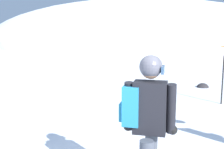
% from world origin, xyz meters
% --- Properties ---
extents(ridge_peak_main, '(36.49, 32.84, 10.41)m').
position_xyz_m(ridge_peak_main, '(5.22, 33.12, 0.00)').
color(ridge_peak_main, white).
rests_on(ridge_peak_main, ground).
extents(snowboarder_main, '(0.72, 1.78, 1.71)m').
position_xyz_m(snowboarder_main, '(0.45, 0.33, 0.92)').
color(snowboarder_main, orange).
rests_on(snowboarder_main, ground).
extents(piste_marker_near, '(0.20, 0.20, 1.76)m').
position_xyz_m(piste_marker_near, '(3.11, 4.50, 1.01)').
color(piste_marker_near, black).
rests_on(piste_marker_near, ground).
extents(rock_dark, '(0.40, 0.34, 0.28)m').
position_xyz_m(rock_dark, '(3.36, 6.56, 0.00)').
color(rock_dark, '#282628').
rests_on(rock_dark, ground).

